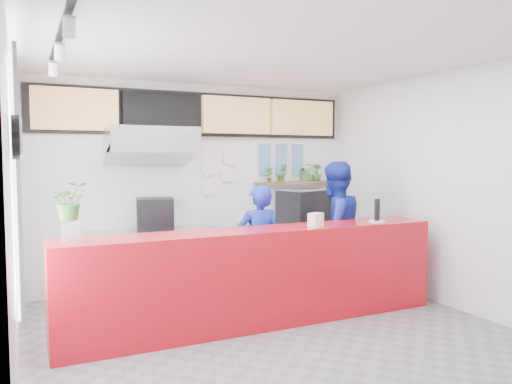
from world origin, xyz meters
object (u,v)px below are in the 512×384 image
object	(u,v)px
staff_center	(259,246)
pepper_mill	(377,210)
espresso_machine	(304,205)
service_counter	(259,277)
panini_oven	(155,214)
staff_right	(334,230)

from	to	relation	value
staff_center	pepper_mill	distance (m)	1.56
espresso_machine	staff_center	world-z (taller)	staff_center
service_counter	pepper_mill	world-z (taller)	pepper_mill
staff_center	pepper_mill	bearing A→B (deg)	163.55
panini_oven	staff_right	distance (m)	2.49
service_counter	staff_right	world-z (taller)	staff_right
service_counter	espresso_machine	distance (m)	2.52
staff_right	pepper_mill	distance (m)	0.75
staff_center	staff_right	world-z (taller)	staff_right
pepper_mill	service_counter	bearing A→B (deg)	177.29
panini_oven	staff_right	size ratio (longest dim) A/B	0.27
service_counter	pepper_mill	size ratio (longest dim) A/B	16.25
espresso_machine	pepper_mill	bearing A→B (deg)	-109.23
service_counter	staff_center	bearing A→B (deg)	64.29
service_counter	staff_right	distance (m)	1.56
panini_oven	service_counter	bearing A→B (deg)	-55.82
staff_right	pepper_mill	world-z (taller)	staff_right
service_counter	pepper_mill	distance (m)	1.76
panini_oven	staff_right	xyz separation A→B (m)	(2.16, -1.23, -0.19)
panini_oven	pepper_mill	bearing A→B (deg)	-26.97
staff_center	staff_right	bearing A→B (deg)	-171.08
espresso_machine	pepper_mill	world-z (taller)	pepper_mill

